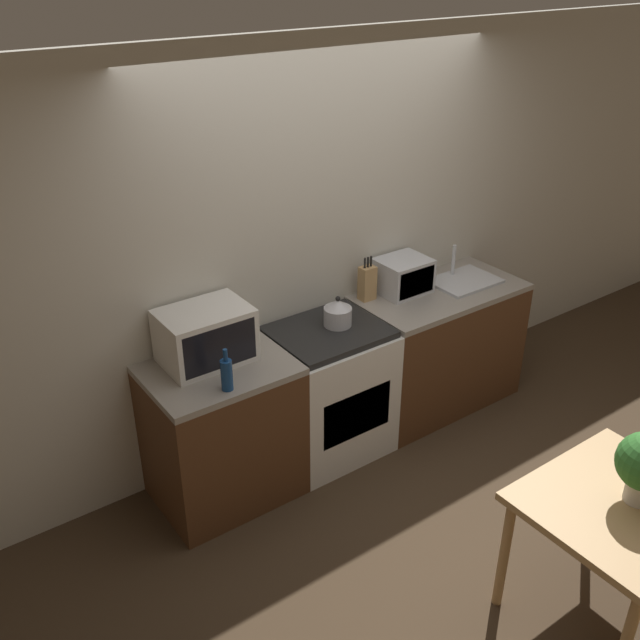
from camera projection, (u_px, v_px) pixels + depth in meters
The scene contains 12 objects.
ground_plane at pixel (433, 503), 4.33m from camera, with size 16.00×16.00×0.00m, color #3D2D1E.
wall_back at pixel (321, 246), 4.56m from camera, with size 10.00×0.06×2.60m.
counter_left_run at pixel (223, 432), 4.22m from camera, with size 0.83×0.62×0.90m.
counter_right_run at pixel (436, 347), 5.11m from camera, with size 1.20×0.62×0.90m.
stove_range at pixel (328, 390), 4.62m from camera, with size 0.72×0.62×0.90m.
kettle at pixel (338, 313), 4.42m from camera, with size 0.18×0.18×0.20m.
microwave at pixel (206, 336), 4.01m from camera, with size 0.50×0.36×0.32m.
bottle at pixel (227, 374), 3.77m from camera, with size 0.06×0.06×0.25m.
knife_block at pixel (367, 283), 4.73m from camera, with size 0.10×0.08×0.30m.
toaster_oven at pixel (403, 276), 4.83m from camera, with size 0.34×0.29×0.24m.
sink_basin at pixel (464, 280), 5.01m from camera, with size 0.47×0.34×0.24m.
dining_table at pixel (620, 517), 3.34m from camera, with size 0.87×0.79×0.72m.
Camera 1 is at (-2.48, -2.29, 3.02)m, focal length 40.00 mm.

